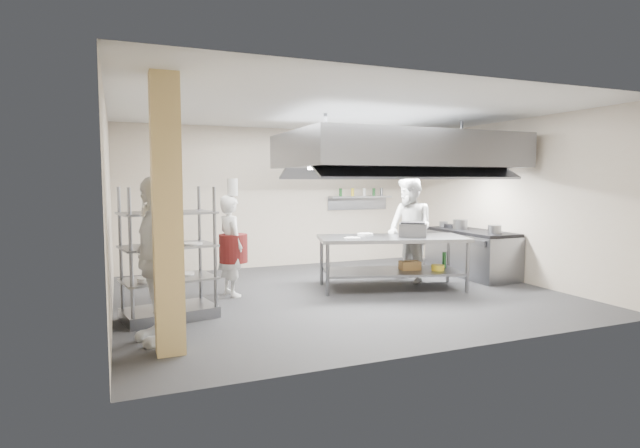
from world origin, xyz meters
name	(u,v)px	position (x,y,z in m)	size (l,w,h in m)	color
floor	(340,294)	(0.00, 0.00, 0.00)	(7.00, 7.00, 0.00)	#282829
ceiling	(341,111)	(0.00, 0.00, 3.00)	(7.00, 7.00, 0.00)	silver
wall_back	(284,198)	(0.00, 3.00, 1.50)	(7.00, 7.00, 0.00)	#BDAC96
wall_left	(109,208)	(-3.50, 0.00, 1.50)	(6.00, 6.00, 0.00)	#BDAC96
wall_right	(508,200)	(3.50, 0.00, 1.50)	(6.00, 6.00, 0.00)	#BDAC96
column	(167,216)	(-2.90, -1.90, 1.50)	(0.30, 0.30, 3.00)	#DEBC71
exhaust_hood	(397,151)	(1.30, 0.40, 2.40)	(4.00, 2.50, 0.60)	gray
hood_strip_a	(352,169)	(0.40, 0.40, 2.08)	(1.60, 0.12, 0.04)	white
hood_strip_b	(439,170)	(2.20, 0.40, 2.08)	(1.60, 0.12, 0.04)	white
wall_shelf	(360,197)	(1.80, 2.84, 1.50)	(1.50, 0.28, 0.04)	gray
island	(392,263)	(1.00, 0.03, 0.46)	(2.52, 1.05, 0.91)	gray
island_worktop	(392,238)	(1.00, 0.03, 0.88)	(2.52, 1.05, 0.06)	gray
island_undershelf	(392,271)	(1.00, 0.03, 0.30)	(2.32, 0.95, 0.04)	slate
pass_rack	(168,253)	(-2.77, -0.48, 0.90)	(1.20, 0.70, 1.79)	slate
cooking_range	(471,254)	(3.08, 0.50, 0.42)	(0.80, 2.00, 0.84)	gray
range_top	(472,232)	(3.08, 0.50, 0.87)	(0.78, 1.96, 0.06)	black
chef_head	(231,246)	(-1.70, 0.54, 0.82)	(0.60, 0.39, 1.64)	white
chef_line	(410,230)	(1.60, 0.42, 0.98)	(0.95, 0.74, 1.95)	white
chef_plating	(156,260)	(-3.00, -1.45, 0.97)	(1.13, 0.47, 1.93)	silver
griddle	(413,230)	(1.35, -0.08, 1.02)	(0.46, 0.36, 0.23)	gray
wicker_basket	(410,265)	(1.32, -0.04, 0.39)	(0.34, 0.23, 0.15)	brown
stockpot	(460,225)	(2.94, 0.68, 1.00)	(0.29, 0.29, 0.20)	gray
plate_stack	(169,277)	(-2.77, -0.48, 0.58)	(0.28, 0.28, 0.05)	white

